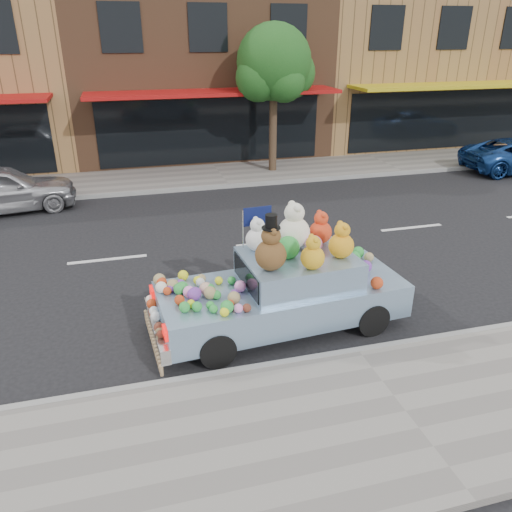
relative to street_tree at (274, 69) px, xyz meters
name	(u,v)px	position (x,y,z in m)	size (l,w,h in m)	color
ground	(271,243)	(-2.03, -6.55, -3.69)	(120.00, 120.00, 0.00)	black
near_sidewalk	(405,414)	(-2.03, -13.05, -3.63)	(60.00, 3.00, 0.12)	gray
far_sidewalk	(220,175)	(-2.03, -0.05, -3.63)	(60.00, 3.00, 0.12)	gray
near_kerb	(358,352)	(-2.03, -11.55, -3.63)	(60.00, 0.12, 0.13)	gray
far_kerb	(229,186)	(-2.03, -1.55, -3.63)	(60.00, 0.12, 0.13)	gray
storefront_mid	(193,62)	(-2.03, 5.42, -0.05)	(10.00, 9.80, 7.30)	brown
storefront_right	(399,59)	(7.97, 5.42, -0.05)	(10.00, 9.80, 7.30)	olive
street_tree	(274,69)	(0.00, 0.00, 0.00)	(3.00, 2.70, 5.22)	#38281C
car_silver	(2,189)	(-8.93, -2.23, -3.00)	(1.63, 4.06, 1.38)	#AEAEB3
art_car	(283,286)	(-2.95, -10.33, -2.90)	(4.59, 2.05, 2.29)	black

